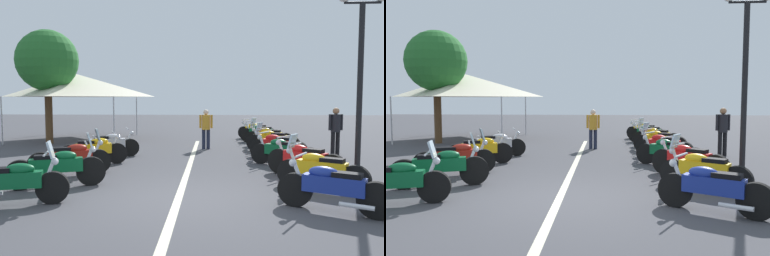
# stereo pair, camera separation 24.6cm
# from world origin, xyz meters

# --- Properties ---
(ground_plane) EXTENTS (80.00, 80.00, 0.00)m
(ground_plane) POSITION_xyz_m (0.00, 0.00, 0.00)
(ground_plane) COLOR #424247
(lane_centre_stripe) EXTENTS (14.90, 0.16, 0.01)m
(lane_centre_stripe) POSITION_xyz_m (3.06, 0.00, 0.00)
(lane_centre_stripe) COLOR beige
(lane_centre_stripe) RESTS_ON ground_plane
(motorcycle_left_row_0) EXTENTS (0.85, 2.07, 1.20)m
(motorcycle_left_row_0) POSITION_xyz_m (-0.58, 3.04, 0.46)
(motorcycle_left_row_0) COLOR black
(motorcycle_left_row_0) RESTS_ON ground_plane
(motorcycle_left_row_1) EXTENTS (1.00, 2.06, 1.22)m
(motorcycle_left_row_1) POSITION_xyz_m (0.91, 2.79, 0.48)
(motorcycle_left_row_1) COLOR black
(motorcycle_left_row_1) RESTS_ON ground_plane
(motorcycle_left_row_2) EXTENTS (1.06, 1.97, 1.21)m
(motorcycle_left_row_2) POSITION_xyz_m (2.32, 3.01, 0.47)
(motorcycle_left_row_2) COLOR black
(motorcycle_left_row_2) RESTS_ON ground_plane
(motorcycle_left_row_3) EXTENTS (0.97, 1.92, 1.00)m
(motorcycle_left_row_3) POSITION_xyz_m (3.89, 2.89, 0.46)
(motorcycle_left_row_3) COLOR black
(motorcycle_left_row_3) RESTS_ON ground_plane
(motorcycle_left_row_4) EXTENTS (0.94, 2.07, 0.98)m
(motorcycle_left_row_4) POSITION_xyz_m (5.42, 2.87, 0.45)
(motorcycle_left_row_4) COLOR black
(motorcycle_left_row_4) RESTS_ON ground_plane
(motorcycle_right_row_0) EXTENTS (1.15, 1.80, 0.99)m
(motorcycle_right_row_0) POSITION_xyz_m (-0.68, -2.78, 0.45)
(motorcycle_right_row_0) COLOR black
(motorcycle_right_row_0) RESTS_ON ground_plane
(motorcycle_right_row_1) EXTENTS (1.22, 1.76, 1.20)m
(motorcycle_right_row_1) POSITION_xyz_m (0.95, -3.03, 0.46)
(motorcycle_right_row_1) COLOR black
(motorcycle_right_row_1) RESTS_ON ground_plane
(motorcycle_right_row_2) EXTENTS (1.50, 1.69, 1.01)m
(motorcycle_right_row_2) POSITION_xyz_m (2.33, -3.02, 0.47)
(motorcycle_right_row_2) COLOR black
(motorcycle_right_row_2) RESTS_ON ground_plane
(motorcycle_right_row_3) EXTENTS (1.33, 1.85, 0.99)m
(motorcycle_right_row_3) POSITION_xyz_m (3.92, -2.79, 0.45)
(motorcycle_right_row_3) COLOR black
(motorcycle_right_row_3) RESTS_ON ground_plane
(motorcycle_right_row_4) EXTENTS (1.19, 1.79, 1.20)m
(motorcycle_right_row_4) POSITION_xyz_m (5.35, -2.84, 0.46)
(motorcycle_right_row_4) COLOR black
(motorcycle_right_row_4) RESTS_ON ground_plane
(motorcycle_right_row_5) EXTENTS (1.13, 1.88, 1.00)m
(motorcycle_right_row_5) POSITION_xyz_m (6.84, -2.92, 0.46)
(motorcycle_right_row_5) COLOR black
(motorcycle_right_row_5) RESTS_ON ground_plane
(motorcycle_right_row_6) EXTENTS (1.19, 1.85, 1.21)m
(motorcycle_right_row_6) POSITION_xyz_m (8.18, -2.96, 0.47)
(motorcycle_right_row_6) COLOR black
(motorcycle_right_row_6) RESTS_ON ground_plane
(motorcycle_right_row_7) EXTENTS (1.22, 1.79, 1.00)m
(motorcycle_right_row_7) POSITION_xyz_m (9.89, -2.87, 0.46)
(motorcycle_right_row_7) COLOR black
(motorcycle_right_row_7) RESTS_ON ground_plane
(motorcycle_right_row_8) EXTENTS (1.40, 1.73, 0.99)m
(motorcycle_right_row_8) POSITION_xyz_m (11.37, -2.84, 0.45)
(motorcycle_right_row_8) COLOR black
(motorcycle_right_row_8) RESTS_ON ground_plane
(street_lamp_twin_globe) EXTENTS (0.32, 1.22, 4.72)m
(street_lamp_twin_globe) POSITION_xyz_m (2.49, -4.40, 3.24)
(street_lamp_twin_globe) COLOR black
(street_lamp_twin_globe) RESTS_ON ground_plane
(bystander_0) EXTENTS (0.32, 0.53, 1.57)m
(bystander_0) POSITION_xyz_m (7.65, -0.44, 0.92)
(bystander_0) COLOR #1E2338
(bystander_0) RESTS_ON ground_plane
(bystander_1) EXTENTS (0.32, 0.52, 1.69)m
(bystander_1) POSITION_xyz_m (6.15, -5.00, 0.99)
(bystander_1) COLOR black
(bystander_1) RESTS_ON ground_plane
(roadside_tree_0) EXTENTS (2.69, 2.69, 5.02)m
(roadside_tree_0) POSITION_xyz_m (9.18, 6.58, 3.64)
(roadside_tree_0) COLOR brown
(roadside_tree_0) RESTS_ON ground_plane
(event_tent) EXTENTS (5.44, 5.44, 3.20)m
(event_tent) POSITION_xyz_m (10.97, 5.93, 2.65)
(event_tent) COLOR beige
(event_tent) RESTS_ON ground_plane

